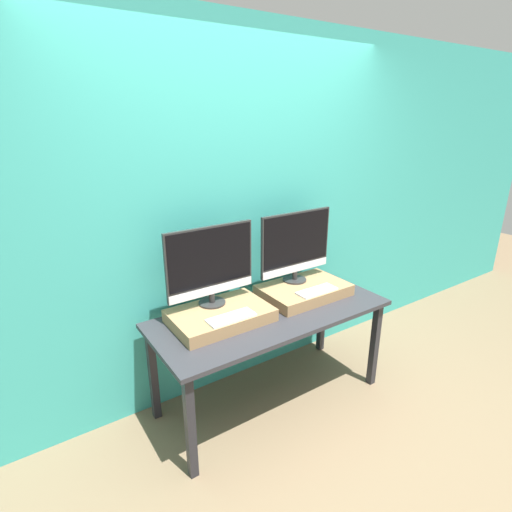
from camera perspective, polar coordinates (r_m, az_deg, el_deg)
The scene contains 9 objects.
ground_plane at distance 2.94m, azimuth 6.37°, elevation -23.09°, with size 12.00×12.00×0.00m, color #756047.
wall_back at distance 2.87m, azimuth -2.63°, elevation 5.73°, with size 8.00×0.04×2.60m.
workbench at distance 2.78m, azimuth 2.17°, elevation -9.30°, with size 1.64×0.70×0.72m.
wooden_riser_left at distance 2.62m, azimuth -5.12°, elevation -8.46°, with size 0.63×0.42×0.08m.
monitor_left at distance 2.57m, azimuth -6.50°, elevation -1.06°, with size 0.61×0.18×0.53m.
keyboard_left at distance 2.49m, azimuth -3.57°, elevation -8.74°, with size 0.31×0.12×0.01m.
wooden_riser_right at distance 2.98m, azimuth 6.83°, elevation -4.88°, with size 0.63×0.42×0.08m.
monitor_right at distance 2.94m, azimuth 5.72°, elevation 1.63°, with size 0.61×0.18×0.53m.
keyboard_right at distance 2.87m, azimuth 8.68°, elevation -4.93°, with size 0.31×0.12×0.01m.
Camera 1 is at (-1.45, -1.61, 1.98)m, focal length 28.00 mm.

